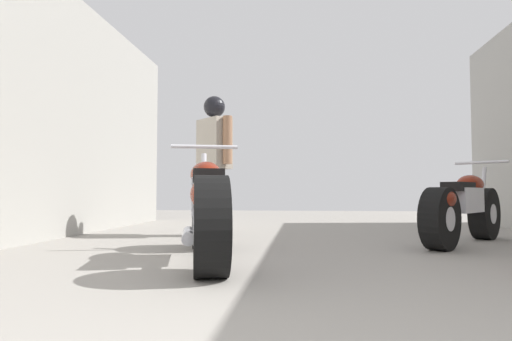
{
  "coord_description": "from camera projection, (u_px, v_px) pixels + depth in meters",
  "views": [
    {
      "loc": [
        -0.12,
        -0.63,
        0.55
      ],
      "look_at": [
        -0.61,
        4.08,
        0.78
      ],
      "focal_mm": 31.06,
      "sensor_mm": 36.0,
      "label": 1
    }
  ],
  "objects": [
    {
      "name": "mechanic_in_blue",
      "position": [
        214.0,
        152.0,
        5.64
      ],
      "size": [
        0.58,
        0.57,
        1.78
      ],
      "color": "#4C4C4C",
      "rests_on": "ground_plane"
    },
    {
      "name": "garage_partition_left",
      "position": [
        27.0,
        99.0,
        4.69
      ],
      "size": [
        0.08,
        8.23,
        3.07
      ],
      "primitive_type": "cube",
      "color": "#A3A099",
      "rests_on": "ground_plane"
    },
    {
      "name": "motorcycle_maroon_cruiser",
      "position": [
        207.0,
        208.0,
        3.55
      ],
      "size": [
        0.86,
        2.14,
        1.01
      ],
      "color": "black",
      "rests_on": "ground_plane"
    },
    {
      "name": "motorcycle_black_naked",
      "position": [
        463.0,
        208.0,
        4.64
      ],
      "size": [
        1.33,
        1.67,
        0.91
      ],
      "color": "black",
      "rests_on": "ground_plane"
    },
    {
      "name": "ground_plane",
      "position": [
        315.0,
        249.0,
        4.3
      ],
      "size": [
        17.95,
        17.95,
        0.0
      ],
      "primitive_type": "plane",
      "color": "gray"
    }
  ]
}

